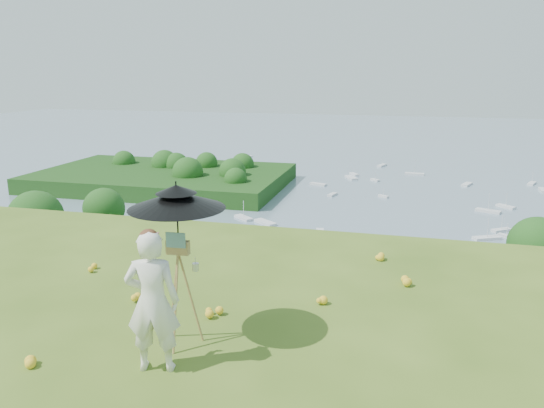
% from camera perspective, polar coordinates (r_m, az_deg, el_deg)
% --- Properties ---
extents(shoreline_tier, '(170.00, 28.00, 8.00)m').
position_cam_1_polar(shoreline_tier, '(88.09, 10.95, -12.61)').
color(shoreline_tier, '#685F53').
rests_on(shoreline_tier, bay_water).
extents(bay_water, '(700.00, 700.00, 0.00)m').
position_cam_1_polar(bay_water, '(246.62, 13.54, 5.08)').
color(bay_water, slate).
rests_on(bay_water, ground).
extents(peninsula, '(90.00, 60.00, 12.00)m').
position_cam_1_polar(peninsula, '(180.00, -11.66, 3.54)').
color(peninsula, '#14390F').
rests_on(peninsula, bay_water).
extents(slope_trees, '(110.00, 50.00, 6.00)m').
position_cam_1_polar(slope_trees, '(43.00, 8.64, -11.20)').
color(slope_trees, '#1D4F17').
rests_on(slope_trees, forest_slope).
extents(harbor_town, '(110.00, 22.00, 5.00)m').
position_cam_1_polar(harbor_town, '(85.39, 11.15, -8.71)').
color(harbor_town, silver).
rests_on(harbor_town, shoreline_tier).
extents(moored_boats, '(140.00, 140.00, 0.70)m').
position_cam_1_polar(moored_boats, '(169.60, 8.72, 1.42)').
color(moored_boats, silver).
rests_on(moored_boats, bay_water).
extents(wildflowers, '(10.00, 10.50, 0.12)m').
position_cam_1_polar(wildflowers, '(6.20, -23.44, -18.72)').
color(wildflowers, yellow).
rests_on(wildflowers, ground).
extents(painter, '(0.68, 0.53, 1.65)m').
position_cam_1_polar(painter, '(6.10, -12.73, -10.22)').
color(painter, silver).
rests_on(painter, ground).
extents(field_easel, '(0.59, 0.59, 1.46)m').
position_cam_1_polar(field_easel, '(6.62, -9.89, -8.96)').
color(field_easel, '#A57945').
rests_on(field_easel, ground).
extents(sun_umbrella, '(1.28, 1.28, 0.86)m').
position_cam_1_polar(sun_umbrella, '(6.35, -10.15, -1.36)').
color(sun_umbrella, black).
rests_on(sun_umbrella, field_easel).
extents(painter_cap, '(0.21, 0.26, 0.10)m').
position_cam_1_polar(painter_cap, '(5.83, -13.15, -3.21)').
color(painter_cap, pink).
rests_on(painter_cap, painter).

